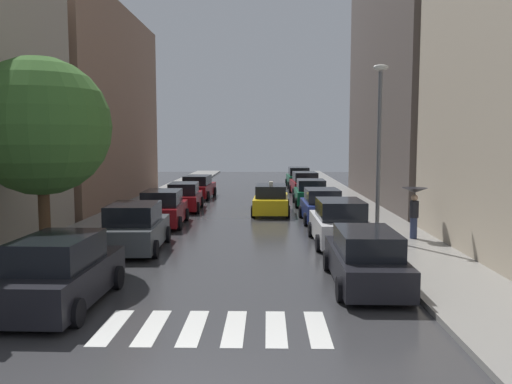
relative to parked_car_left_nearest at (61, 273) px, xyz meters
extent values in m
cube|color=#343436|center=(3.89, 19.10, -0.85)|extent=(28.00, 72.00, 0.04)
cube|color=gray|center=(-2.61, 19.10, -0.75)|extent=(3.00, 72.00, 0.15)
cube|color=gray|center=(10.39, 19.10, -0.75)|extent=(3.00, 72.00, 0.15)
cube|color=silver|center=(1.64, -1.42, -0.82)|extent=(0.45, 2.20, 0.01)
cube|color=silver|center=(2.54, -1.42, -0.82)|extent=(0.45, 2.20, 0.01)
cube|color=silver|center=(3.44, -1.42, -0.82)|extent=(0.45, 2.20, 0.01)
cube|color=silver|center=(4.34, -1.42, -0.82)|extent=(0.45, 2.20, 0.01)
cube|color=silver|center=(5.24, -1.42, -0.82)|extent=(0.45, 2.20, 0.01)
cube|color=silver|center=(6.14, -1.42, -0.82)|extent=(0.45, 2.20, 0.01)
cube|color=#8C6B56|center=(-7.11, 21.68, 5.50)|extent=(6.00, 17.70, 12.64)
cube|color=#564C47|center=(14.89, 21.85, 7.49)|extent=(6.00, 18.42, 16.63)
cube|color=black|center=(0.00, 0.06, -0.21)|extent=(1.87, 4.46, 0.88)
cube|color=black|center=(0.00, -0.16, 0.59)|extent=(1.63, 2.46, 0.72)
cylinder|color=black|center=(-0.88, 1.54, -0.51)|extent=(0.23, 0.64, 0.64)
cylinder|color=black|center=(0.93, 1.51, -0.51)|extent=(0.23, 0.64, 0.64)
cylinder|color=black|center=(0.88, -1.42, -0.51)|extent=(0.23, 0.64, 0.64)
cube|color=#474C51|center=(0.12, 6.60, -0.21)|extent=(2.11, 4.38, 0.87)
cube|color=black|center=(0.13, 6.39, 0.58)|extent=(1.80, 2.44, 0.71)
cylinder|color=black|center=(-0.90, 7.98, -0.51)|extent=(0.25, 0.65, 0.64)
cylinder|color=black|center=(1.03, 8.06, -0.51)|extent=(0.25, 0.65, 0.64)
cylinder|color=black|center=(-0.78, 5.14, -0.51)|extent=(0.25, 0.65, 0.64)
cylinder|color=black|center=(1.15, 5.22, -0.51)|extent=(0.25, 0.65, 0.64)
cube|color=maroon|center=(0.04, 12.19, -0.23)|extent=(2.03, 4.30, 0.85)
cube|color=black|center=(0.05, 11.98, 0.54)|extent=(1.74, 2.39, 0.69)
cylinder|color=black|center=(-0.95, 13.55, -0.51)|extent=(0.24, 0.65, 0.64)
cylinder|color=black|center=(0.92, 13.62, -0.51)|extent=(0.24, 0.65, 0.64)
cylinder|color=black|center=(-0.85, 10.76, -0.51)|extent=(0.24, 0.65, 0.64)
cylinder|color=black|center=(1.03, 10.83, -0.51)|extent=(0.24, 0.65, 0.64)
cube|color=maroon|center=(0.18, 17.66, -0.25)|extent=(1.98, 4.34, 0.80)
cube|color=black|center=(0.19, 17.45, 0.48)|extent=(1.68, 2.42, 0.65)
cylinder|color=black|center=(-0.78, 19.03, -0.51)|extent=(0.25, 0.65, 0.64)
cylinder|color=black|center=(1.00, 19.11, -0.51)|extent=(0.25, 0.65, 0.64)
cylinder|color=black|center=(-0.64, 16.22, -0.51)|extent=(0.25, 0.65, 0.64)
cylinder|color=black|center=(1.14, 16.30, -0.51)|extent=(0.25, 0.65, 0.64)
cube|color=maroon|center=(0.13, 24.15, -0.25)|extent=(2.09, 4.78, 0.79)
cube|color=black|center=(0.12, 23.92, 0.47)|extent=(1.76, 2.66, 0.65)
cylinder|color=black|center=(-0.72, 25.74, -0.51)|extent=(0.25, 0.65, 0.64)
cylinder|color=black|center=(1.13, 25.65, -0.51)|extent=(0.25, 0.65, 0.64)
cylinder|color=black|center=(-0.88, 22.65, -0.51)|extent=(0.25, 0.65, 0.64)
cylinder|color=black|center=(0.98, 22.56, -0.51)|extent=(0.25, 0.65, 0.64)
cube|color=black|center=(7.81, 2.08, -0.26)|extent=(1.79, 4.77, 0.78)
cube|color=black|center=(7.81, 1.85, 0.45)|extent=(1.57, 2.63, 0.64)
cylinder|color=black|center=(6.94, 3.66, -0.51)|extent=(0.22, 0.64, 0.64)
cylinder|color=black|center=(8.70, 3.65, -0.51)|extent=(0.22, 0.64, 0.64)
cylinder|color=black|center=(6.92, 0.52, -0.51)|extent=(0.22, 0.64, 0.64)
cylinder|color=black|center=(8.68, 0.51, -0.51)|extent=(0.22, 0.64, 0.64)
cube|color=silver|center=(7.89, 7.89, -0.21)|extent=(1.99, 4.45, 0.88)
cube|color=black|center=(7.89, 7.66, 0.59)|extent=(1.72, 2.46, 0.72)
cylinder|color=black|center=(6.91, 9.33, -0.51)|extent=(0.23, 0.64, 0.64)
cylinder|color=black|center=(8.82, 9.36, -0.51)|extent=(0.23, 0.64, 0.64)
cylinder|color=black|center=(6.95, 6.41, -0.51)|extent=(0.23, 0.64, 0.64)
cylinder|color=black|center=(8.87, 6.44, -0.51)|extent=(0.23, 0.64, 0.64)
cube|color=navy|center=(7.78, 13.50, -0.24)|extent=(1.91, 4.09, 0.83)
cube|color=black|center=(7.79, 13.30, 0.51)|extent=(1.65, 2.26, 0.68)
cylinder|color=black|center=(6.85, 14.81, -0.51)|extent=(0.24, 0.65, 0.64)
cylinder|color=black|center=(8.65, 14.86, -0.51)|extent=(0.24, 0.65, 0.64)
cylinder|color=black|center=(6.92, 12.15, -0.51)|extent=(0.24, 0.65, 0.64)
cylinder|color=black|center=(8.72, 12.20, -0.51)|extent=(0.24, 0.65, 0.64)
cube|color=#0C4C2D|center=(7.79, 20.12, -0.25)|extent=(1.89, 4.06, 0.81)
cube|color=black|center=(7.79, 19.92, 0.49)|extent=(1.67, 2.24, 0.66)
cylinder|color=black|center=(6.84, 21.46, -0.51)|extent=(0.22, 0.64, 0.64)
cylinder|color=black|center=(8.74, 21.46, -0.51)|extent=(0.22, 0.64, 0.64)
cylinder|color=black|center=(6.84, 18.78, -0.51)|extent=(0.22, 0.64, 0.64)
cylinder|color=black|center=(8.74, 18.78, -0.51)|extent=(0.22, 0.64, 0.64)
cube|color=maroon|center=(7.87, 26.49, -0.22)|extent=(2.08, 4.68, 0.86)
cube|color=black|center=(7.88, 26.26, 0.56)|extent=(1.77, 2.60, 0.70)
cylinder|color=black|center=(6.86, 27.97, -0.51)|extent=(0.25, 0.65, 0.64)
cylinder|color=black|center=(8.76, 28.05, -0.51)|extent=(0.25, 0.65, 0.64)
cylinder|color=black|center=(6.99, 24.93, -0.51)|extent=(0.25, 0.65, 0.64)
cylinder|color=black|center=(8.88, 25.01, -0.51)|extent=(0.25, 0.65, 0.64)
cube|color=#0C4C2D|center=(7.78, 32.84, -0.21)|extent=(1.98, 4.61, 0.87)
cube|color=black|center=(7.79, 32.61, 0.58)|extent=(1.71, 2.55, 0.72)
cylinder|color=black|center=(6.81, 34.32, -0.51)|extent=(0.23, 0.64, 0.64)
cylinder|color=black|center=(8.69, 34.37, -0.51)|extent=(0.23, 0.64, 0.64)
cylinder|color=black|center=(6.88, 31.31, -0.51)|extent=(0.23, 0.64, 0.64)
cylinder|color=black|center=(8.75, 31.35, -0.51)|extent=(0.23, 0.64, 0.64)
cube|color=yellow|center=(5.27, 16.37, -0.25)|extent=(1.97, 4.58, 0.80)
cube|color=black|center=(5.26, 16.14, 0.47)|extent=(1.70, 2.54, 0.65)
cube|color=#F2EDCC|center=(5.26, 16.14, 0.89)|extent=(0.21, 0.37, 0.18)
cylinder|color=black|center=(4.38, 17.89, -0.51)|extent=(0.24, 0.65, 0.64)
cylinder|color=black|center=(6.23, 17.84, -0.51)|extent=(0.24, 0.65, 0.64)
cylinder|color=black|center=(4.30, 14.90, -0.51)|extent=(0.24, 0.65, 0.64)
cylinder|color=black|center=(6.15, 14.85, -0.51)|extent=(0.24, 0.65, 0.64)
cylinder|color=navy|center=(10.93, 8.29, -0.25)|extent=(0.28, 0.28, 0.85)
cylinder|color=black|center=(10.93, 8.29, 0.51)|extent=(0.36, 0.36, 0.67)
sphere|color=tan|center=(10.93, 8.29, 0.98)|extent=(0.26, 0.26, 0.26)
cone|color=black|center=(10.93, 8.29, 1.27)|extent=(1.01, 1.01, 0.20)
cylinder|color=#333338|center=(10.93, 8.29, 0.89)|extent=(0.02, 0.02, 0.76)
cylinder|color=#513823|center=(-2.04, 3.81, 0.59)|extent=(0.36, 0.36, 2.53)
sphere|color=#39672A|center=(-2.04, 3.81, 3.69)|extent=(4.33, 4.33, 4.33)
cylinder|color=#595B60|center=(9.44, 8.16, 2.62)|extent=(0.16, 0.16, 6.59)
ellipsoid|color=beige|center=(9.44, 8.16, 6.07)|extent=(0.60, 0.28, 0.24)
camera|label=1|loc=(5.04, -12.24, 3.24)|focal=36.12mm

